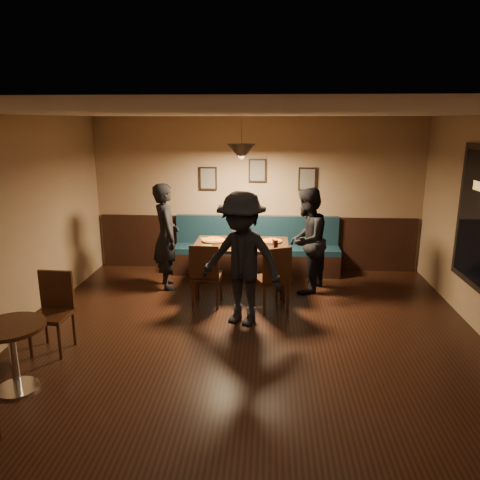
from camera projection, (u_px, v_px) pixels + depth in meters
The scene contains 25 objects.
floor at pixel (248, 358), 5.48m from camera, with size 7.00×7.00×0.00m, color black.
ceiling at pixel (249, 113), 4.78m from camera, with size 7.00×7.00×0.00m, color silver.
wall_back at pixel (257, 195), 8.51m from camera, with size 6.00×6.00×0.00m, color #8C704F.
wainscot at pixel (257, 243), 8.71m from camera, with size 5.88×0.06×1.00m, color black.
booth_bench at pixel (256, 246), 8.45m from camera, with size 3.00×0.60×1.00m, color #0F232D, non-canonical shape.
picture_left at pixel (208, 178), 8.46m from camera, with size 0.32×0.04×0.42m, color black.
picture_center at pixel (257, 170), 8.37m from camera, with size 0.32×0.04×0.42m, color black.
picture_right at pixel (307, 179), 8.35m from camera, with size 0.32×0.04×0.42m, color black.
pendant_lamp at pixel (241, 152), 7.11m from camera, with size 0.44×0.44×0.25m, color black.
dining_table at pixel (241, 267), 7.57m from camera, with size 1.51×0.97×0.81m, color black.
chair_near_left at pixel (207, 274), 6.96m from camera, with size 0.43×0.43×0.98m, color black, non-canonical shape.
chair_near_right at pixel (271, 277), 6.79m from camera, with size 0.44×0.44×0.99m, color black, non-canonical shape.
diner_left at pixel (166, 236), 7.62m from camera, with size 0.64×0.42×1.75m, color black.
diner_right at pixel (307, 241), 7.45m from camera, with size 0.83×0.65×1.71m, color black.
diner_front at pixel (242, 259), 6.22m from camera, with size 1.19×0.68×1.84m, color black.
pizza_a at pixel (213, 240), 7.57m from camera, with size 0.38×0.38×0.04m, color orange.
pizza_b at pixel (240, 245), 7.32m from camera, with size 0.32×0.32×0.04m, color orange.
pizza_c at pixel (272, 241), 7.54m from camera, with size 0.33×0.33×0.04m, color #C26624.
soda_glass at pixel (276, 245), 7.09m from camera, with size 0.07×0.07×0.15m, color black.
tabasco_bottle at pixel (273, 242), 7.34m from camera, with size 0.03×0.03×0.11m, color #961905.
napkin_a at pixel (206, 238), 7.76m from camera, with size 0.16×0.16×0.01m, color #1E7334.
napkin_b at pixel (207, 246), 7.28m from camera, with size 0.16×0.16×0.01m, color #217F31.
cutlery_set at pixel (237, 249), 7.10m from camera, with size 0.02×0.19×0.00m, color #B8B8BC.
cafe_table at pixel (14, 358), 4.75m from camera, with size 0.69×0.69×0.73m, color black.
cafe_chair_far at pixel (50, 314), 5.54m from camera, with size 0.43×0.43×0.97m, color black, non-canonical shape.
Camera 1 is at (0.22, -4.95, 2.72)m, focal length 34.71 mm.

